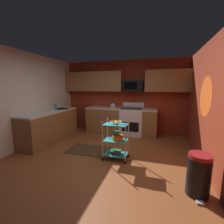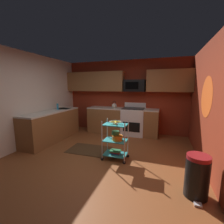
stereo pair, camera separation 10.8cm
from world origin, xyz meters
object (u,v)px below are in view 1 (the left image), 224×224
object	(u,v)px
oven_range	(132,121)
book_stack	(116,152)
kettle	(113,106)
fruit_bowl	(116,122)
mixing_bowl_large	(118,138)
mixing_bowl_small	(116,133)
microwave	(133,86)
dish_soap_bottle	(56,107)
rolling_cart	(116,140)
trash_can	(199,175)

from	to	relation	value
oven_range	book_stack	world-z (taller)	oven_range
oven_range	kettle	bearing A→B (deg)	-179.68
fruit_bowl	mixing_bowl_large	distance (m)	0.36
oven_range	mixing_bowl_small	world-z (taller)	oven_range
mixing_bowl_large	kettle	xyz separation A→B (m)	(-0.71, 1.96, 0.48)
oven_range	microwave	world-z (taller)	microwave
kettle	book_stack	bearing A→B (deg)	-71.25
mixing_bowl_large	book_stack	size ratio (longest dim) A/B	0.99
oven_range	dish_soap_bottle	bearing A→B (deg)	-155.78
rolling_cart	dish_soap_bottle	distance (m)	2.52
microwave	fruit_bowl	xyz separation A→B (m)	(-0.03, -2.07, -0.82)
microwave	rolling_cart	distance (m)	2.41
fruit_bowl	mixing_bowl_large	size ratio (longest dim) A/B	1.08
microwave	kettle	bearing A→B (deg)	-171.15
mixing_bowl_small	kettle	distance (m)	2.06
rolling_cart	kettle	world-z (taller)	kettle
oven_range	mixing_bowl_large	xyz separation A→B (m)	(0.01, -1.96, 0.04)
trash_can	oven_range	bearing A→B (deg)	118.85
rolling_cart	dish_soap_bottle	world-z (taller)	dish_soap_bottle
microwave	book_stack	xyz separation A→B (m)	(-0.03, -2.07, -1.53)
mixing_bowl_large	trash_can	bearing A→B (deg)	-27.16
microwave	dish_soap_bottle	bearing A→B (deg)	-153.65
book_stack	dish_soap_bottle	xyz separation A→B (m)	(-2.28, 0.92, 0.85)
oven_range	fruit_bowl	world-z (taller)	oven_range
dish_soap_bottle	trash_can	distance (m)	4.22
rolling_cart	mixing_bowl_large	distance (m)	0.08
rolling_cart	mixing_bowl_large	bearing A→B (deg)	0.00
oven_range	microwave	size ratio (longest dim) A/B	1.57
mixing_bowl_large	kettle	world-z (taller)	kettle
fruit_bowl	kettle	bearing A→B (deg)	108.75
fruit_bowl	mixing_bowl_small	distance (m)	0.26
rolling_cart	mixing_bowl_small	world-z (taller)	rolling_cart
mixing_bowl_small	dish_soap_bottle	world-z (taller)	dish_soap_bottle
rolling_cart	kettle	size ratio (longest dim) A/B	3.47
fruit_bowl	dish_soap_bottle	distance (m)	2.46
fruit_bowl	mixing_bowl_small	bearing A→B (deg)	104.11
rolling_cart	kettle	xyz separation A→B (m)	(-0.66, 1.96, 0.54)
oven_range	fruit_bowl	size ratio (longest dim) A/B	4.04
microwave	kettle	world-z (taller)	microwave
microwave	mixing_bowl_large	bearing A→B (deg)	-89.61
oven_range	microwave	xyz separation A→B (m)	(-0.00, 0.10, 1.22)
microwave	kettle	xyz separation A→B (m)	(-0.70, -0.11, -0.70)
oven_range	trash_can	world-z (taller)	oven_range
oven_range	dish_soap_bottle	size ratio (longest dim) A/B	5.50
oven_range	trash_can	size ratio (longest dim) A/B	1.67
mixing_bowl_large	book_stack	xyz separation A→B (m)	(-0.05, 0.00, -0.35)
fruit_bowl	book_stack	world-z (taller)	fruit_bowl
rolling_cart	book_stack	distance (m)	0.28
book_stack	trash_can	xyz separation A→B (m)	(1.53, -0.76, 0.15)
mixing_bowl_small	book_stack	bearing A→B (deg)	-75.89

